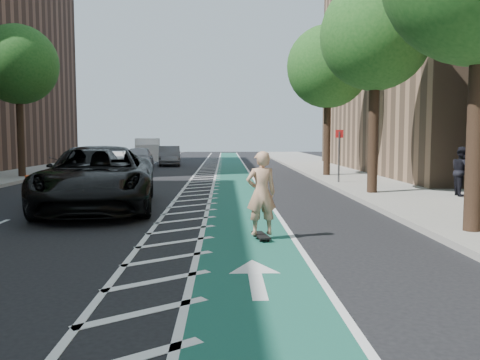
{
  "coord_description": "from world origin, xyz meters",
  "views": [
    {
      "loc": [
        2.52,
        -10.41,
        2.22
      ],
      "look_at": [
        2.9,
        2.35,
        1.1
      ],
      "focal_mm": 38.0,
      "sensor_mm": 36.0,
      "label": 1
    }
  ],
  "objects_px": {
    "skateboarder": "(261,193)",
    "suv_far": "(87,174)",
    "barrel_a": "(35,191)",
    "suv_near": "(98,178)"
  },
  "relations": [
    {
      "from": "skateboarder",
      "to": "barrel_a",
      "type": "relative_size",
      "value": 1.85
    },
    {
      "from": "suv_near",
      "to": "suv_far",
      "type": "distance_m",
      "value": 2.84
    },
    {
      "from": "skateboarder",
      "to": "barrel_a",
      "type": "height_order",
      "value": "skateboarder"
    },
    {
      "from": "skateboarder",
      "to": "suv_near",
      "type": "bearing_deg",
      "value": -55.13
    },
    {
      "from": "barrel_a",
      "to": "skateboarder",
      "type": "bearing_deg",
      "value": -39.03
    },
    {
      "from": "suv_far",
      "to": "barrel_a",
      "type": "bearing_deg",
      "value": -131.8
    },
    {
      "from": "skateboarder",
      "to": "suv_far",
      "type": "distance_m",
      "value": 9.16
    },
    {
      "from": "suv_near",
      "to": "barrel_a",
      "type": "bearing_deg",
      "value": 150.16
    },
    {
      "from": "skateboarder",
      "to": "suv_far",
      "type": "xyz_separation_m",
      "value": [
        -5.61,
        7.23,
        -0.13
      ]
    },
    {
      "from": "skateboarder",
      "to": "suv_far",
      "type": "relative_size",
      "value": 0.29
    }
  ]
}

